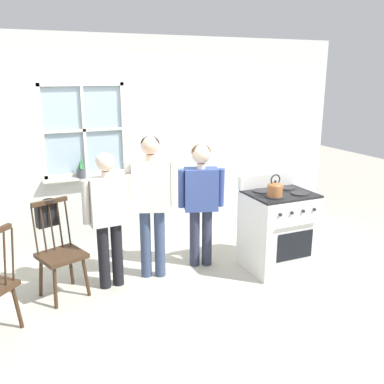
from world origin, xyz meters
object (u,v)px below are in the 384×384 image
Objects in this scene: person_elderly_left at (108,209)px; potted_plant at (81,170)px; kettle at (275,189)px; person_teen_center at (151,194)px; person_adult_right at (201,193)px; handbag at (47,214)px; chair_by_window at (61,255)px; stove at (278,230)px.

person_elderly_left reaches higher than potted_plant.
person_elderly_left is 1.81m from kettle.
person_teen_center reaches higher than kettle.
kettle is (0.64, -0.56, 0.12)m from person_adult_right.
person_teen_center is 1.11m from handbag.
chair_by_window is 1.23m from potted_plant.
person_adult_right reaches higher than kettle.
chair_by_window is 0.93× the size of stove.
kettle reaches higher than chair_by_window.
person_adult_right is 1.71m from handbag.
person_elderly_left is 1.00× the size of person_adult_right.
kettle is (1.25, -0.51, 0.05)m from person_teen_center.
handbag is at bearing 167.45° from stove.
potted_plant is at bearing 55.99° from handbag.
potted_plant is at bearing 147.30° from stove.
person_adult_right is 0.85m from kettle.
stove is 4.39× the size of kettle.
chair_by_window is at bearing -113.59° from potted_plant.
chair_by_window is at bearing 175.52° from person_elderly_left.
person_elderly_left is 1.36× the size of stove.
person_elderly_left is 0.63m from handbag.
stove is 2.59m from handbag.
person_elderly_left is at bearing -20.22° from chair_by_window.
kettle is at bearing -2.36° from person_teen_center.
person_adult_right is 4.79× the size of handbag.
stove is (0.80, -0.42, -0.43)m from person_adult_right.
person_teen_center reaches higher than person_adult_right.
person_teen_center reaches higher than stove.
chair_by_window is 0.69× the size of person_adult_right.
kettle reaches higher than handbag.
person_adult_right is (0.62, 0.04, -0.07)m from person_teen_center.
stove is (1.42, -0.38, -0.50)m from person_teen_center.
handbag is (-1.08, 0.18, -0.13)m from person_teen_center.
person_adult_right is at bearing -16.61° from chair_by_window.
person_adult_right is (1.11, 0.09, 0.03)m from person_elderly_left.
handbag is at bearing -124.01° from potted_plant.
chair_by_window is at bearing -159.07° from person_adult_right.
stove is at bearing -9.94° from person_adult_right.
person_adult_right is (1.62, 0.09, 0.45)m from chair_by_window.
potted_plant reaches higher than handbag.
kettle is at bearing -18.79° from person_elderly_left.
stove is (1.92, -0.33, -0.41)m from person_elderly_left.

